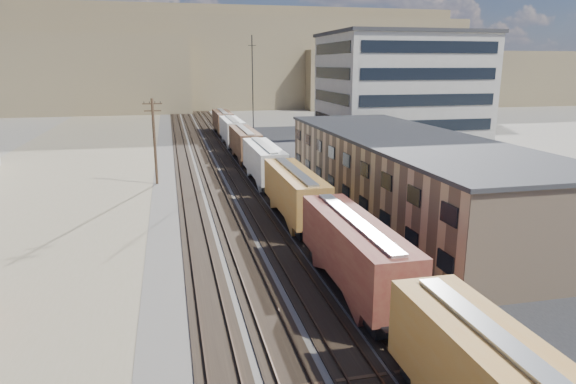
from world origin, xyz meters
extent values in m
plane|color=#6B6356|center=(0.00, 0.00, 0.00)|extent=(300.00, 300.00, 0.00)
cube|color=#4C4742|center=(0.00, 50.00, 0.03)|extent=(18.00, 200.00, 0.06)
cube|color=#7B6F54|center=(-20.00, 40.00, 0.01)|extent=(24.00, 180.00, 0.03)
cube|color=#232326|center=(22.00, 35.00, 0.02)|extent=(26.00, 120.00, 0.04)
cube|color=black|center=(-5.00, 50.00, 0.10)|extent=(2.60, 200.00, 0.08)
cube|color=#38281E|center=(-5.72, 50.00, 0.22)|extent=(0.08, 200.00, 0.16)
cube|color=#38281E|center=(-4.28, 50.00, 0.22)|extent=(0.08, 200.00, 0.16)
cube|color=black|center=(-2.00, 50.00, 0.10)|extent=(2.60, 200.00, 0.08)
cube|color=#38281E|center=(-2.72, 50.00, 0.22)|extent=(0.08, 200.00, 0.16)
cube|color=#38281E|center=(-1.28, 50.00, 0.22)|extent=(0.08, 200.00, 0.16)
cube|color=black|center=(1.00, 50.00, 0.10)|extent=(2.60, 200.00, 0.08)
cube|color=#38281E|center=(0.28, 50.00, 0.22)|extent=(0.08, 200.00, 0.16)
cube|color=#38281E|center=(1.72, 50.00, 0.22)|extent=(0.08, 200.00, 0.16)
cube|color=black|center=(3.80, 50.00, 0.10)|extent=(2.60, 200.00, 0.08)
cube|color=#38281E|center=(3.08, 50.00, 0.22)|extent=(0.08, 200.00, 0.16)
cube|color=#38281E|center=(4.52, 50.00, 0.22)|extent=(0.08, 200.00, 0.16)
cube|color=black|center=(3.80, -1.38, 0.75)|extent=(2.20, 2.20, 0.90)
cube|color=#B7B7B2|center=(3.80, -6.46, 4.68)|extent=(0.90, 12.32, 0.16)
cube|color=black|center=(3.80, 3.67, 0.75)|extent=(2.20, 2.20, 0.90)
cube|color=black|center=(3.80, 13.82, 0.75)|extent=(2.20, 2.20, 0.90)
cube|color=maroon|center=(3.80, 8.74, 2.90)|extent=(3.00, 13.34, 3.40)
cube|color=#B7B7B2|center=(3.80, 8.74, 4.68)|extent=(0.90, 12.32, 0.16)
cube|color=black|center=(3.80, 18.87, 0.75)|extent=(2.20, 2.20, 0.90)
cube|color=black|center=(3.80, 29.02, 0.75)|extent=(2.20, 2.20, 0.90)
cube|color=#B5762F|center=(3.80, 23.94, 2.90)|extent=(3.00, 13.34, 3.40)
cube|color=#B7B7B2|center=(3.80, 23.94, 4.68)|extent=(0.90, 12.33, 0.16)
cube|color=black|center=(3.80, 34.07, 0.75)|extent=(2.20, 2.20, 0.90)
cube|color=black|center=(3.80, 44.22, 0.75)|extent=(2.20, 2.20, 0.90)
cube|color=beige|center=(3.80, 39.14, 2.90)|extent=(3.00, 13.34, 3.40)
cube|color=#B7B7B2|center=(3.80, 39.14, 4.68)|extent=(0.90, 12.33, 0.16)
cube|color=black|center=(3.80, 49.27, 0.75)|extent=(2.20, 2.20, 0.90)
cube|color=black|center=(3.80, 59.42, 0.75)|extent=(2.20, 2.20, 0.90)
cube|color=#472E1E|center=(3.80, 54.34, 2.90)|extent=(3.00, 13.34, 3.40)
cube|color=#B7B7B2|center=(3.80, 54.34, 4.68)|extent=(0.90, 12.33, 0.16)
cube|color=black|center=(3.80, 64.47, 0.75)|extent=(2.20, 2.20, 0.90)
cube|color=black|center=(3.80, 74.62, 0.75)|extent=(2.20, 2.20, 0.90)
cube|color=beige|center=(3.80, 69.54, 2.90)|extent=(3.00, 13.34, 3.40)
cube|color=#B7B7B2|center=(3.80, 69.54, 4.68)|extent=(0.90, 12.32, 0.16)
cube|color=black|center=(3.80, 79.67, 0.75)|extent=(2.20, 2.20, 0.90)
cube|color=black|center=(3.80, 89.82, 0.75)|extent=(2.20, 2.20, 0.90)
cube|color=#472E1E|center=(3.80, 84.74, 2.90)|extent=(3.00, 13.34, 3.40)
cube|color=#B7B7B2|center=(3.80, 84.74, 4.68)|extent=(0.90, 12.32, 0.16)
cube|color=tan|center=(15.00, 25.00, 3.50)|extent=(12.00, 40.00, 7.00)
cube|color=#2D2D30|center=(15.00, 25.00, 7.10)|extent=(12.40, 40.40, 0.30)
cube|color=black|center=(8.95, 25.00, 2.20)|extent=(0.12, 36.00, 1.20)
cube|color=black|center=(8.95, 25.00, 5.20)|extent=(0.12, 36.00, 1.20)
cube|color=#9E998E|center=(28.00, 55.00, 9.00)|extent=(22.00, 18.00, 18.00)
cube|color=#2D2D30|center=(28.00, 55.00, 18.20)|extent=(22.60, 18.60, 0.50)
cube|color=black|center=(16.95, 55.00, 9.00)|extent=(0.12, 16.00, 16.00)
cube|color=black|center=(28.00, 45.95, 9.00)|extent=(20.00, 0.12, 16.00)
cylinder|color=#382619|center=(-8.50, 42.00, 5.00)|extent=(0.32, 0.32, 10.00)
cube|color=#382619|center=(-8.50, 42.00, 9.40)|extent=(2.20, 0.14, 0.14)
cube|color=#382619|center=(-8.50, 42.00, 8.60)|extent=(1.90, 0.14, 0.14)
cylinder|color=black|center=(-7.90, 42.00, 9.55)|extent=(0.08, 0.08, 0.22)
cylinder|color=black|center=(6.00, 60.00, 9.00)|extent=(0.16, 0.16, 18.00)
cube|color=black|center=(6.00, 60.00, 16.50)|extent=(1.20, 0.08, 0.08)
cube|color=brown|center=(20.00, 160.00, 14.00)|extent=(140.00, 45.00, 28.00)
cube|color=brown|center=(90.00, 150.00, 9.00)|extent=(110.00, 38.00, 18.00)
cube|color=brown|center=(-10.00, 180.00, 16.00)|extent=(200.00, 60.00, 32.00)
imported|color=navy|center=(23.80, 55.37, 0.79)|extent=(6.24, 5.29, 1.59)
imported|color=silver|center=(32.38, 51.09, 0.70)|extent=(1.84, 4.16, 1.39)
camera|label=1|loc=(-6.77, -18.95, 13.73)|focal=32.00mm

